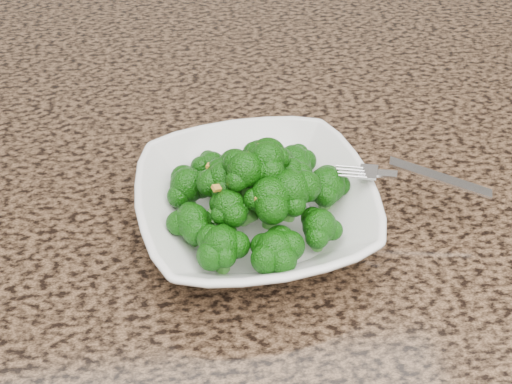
{
  "coord_description": "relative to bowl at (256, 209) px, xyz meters",
  "views": [
    {
      "loc": [
        -0.02,
        -0.26,
        1.36
      ],
      "look_at": [
        0.03,
        0.18,
        0.95
      ],
      "focal_mm": 45.0,
      "sensor_mm": 36.0,
      "label": 1
    }
  ],
  "objects": [
    {
      "name": "granite_counter",
      "position": [
        -0.03,
        0.12,
        -0.04
      ],
      "size": [
        1.64,
        1.04,
        0.03
      ],
      "primitive_type": "cube",
      "color": "brown",
      "rests_on": "cabinet"
    },
    {
      "name": "garlic_topping",
      "position": [
        0.0,
        0.0,
        0.1
      ],
      "size": [
        0.12,
        0.12,
        0.01
      ],
      "primitive_type": null,
      "color": "gold",
      "rests_on": "broccoli_pile"
    },
    {
      "name": "fork",
      "position": [
        0.13,
        -0.0,
        0.03
      ],
      "size": [
        0.17,
        0.08,
        0.01
      ],
      "primitive_type": null,
      "rotation": [
        0.0,
        0.0,
        -0.36
      ],
      "color": "silver",
      "rests_on": "bowl"
    },
    {
      "name": "broccoli_pile",
      "position": [
        0.0,
        0.0,
        0.06
      ],
      "size": [
        0.2,
        0.2,
        0.07
      ],
      "primitive_type": null,
      "color": "#104E08",
      "rests_on": "bowl"
    },
    {
      "name": "cabinet",
      "position": [
        -0.03,
        0.12,
        -0.49
      ],
      "size": [
        1.55,
        0.95,
        0.87
      ],
      "primitive_type": "cube",
      "color": "#3D2A19",
      "rests_on": "ground"
    },
    {
      "name": "bowl",
      "position": [
        0.0,
        0.0,
        0.0
      ],
      "size": [
        0.25,
        0.25,
        0.06
      ],
      "primitive_type": "imported",
      "rotation": [
        0.0,
        0.0,
        0.11
      ],
      "color": "white",
      "rests_on": "granite_counter"
    }
  ]
}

